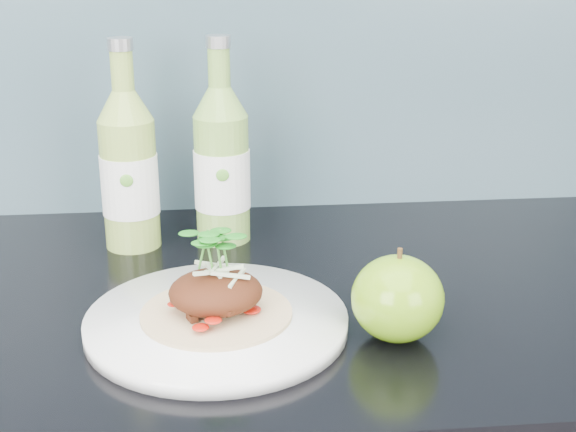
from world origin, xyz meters
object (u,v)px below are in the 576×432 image
green_apple (398,298)px  cider_bottle_left (129,170)px  cider_bottle_right (222,165)px  dinner_plate (217,322)px

green_apple → cider_bottle_left: 0.41m
green_apple → cider_bottle_right: size_ratio=0.42×
dinner_plate → cider_bottle_left: size_ratio=1.27×
cider_bottle_right → green_apple: bearing=-68.8°
cider_bottle_left → dinner_plate: bearing=-81.0°
cider_bottle_left → cider_bottle_right: size_ratio=1.00×
dinner_plate → green_apple: bearing=-11.6°
dinner_plate → cider_bottle_right: cider_bottle_right is taller
dinner_plate → cider_bottle_left: 0.28m
dinner_plate → cider_bottle_right: 0.27m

